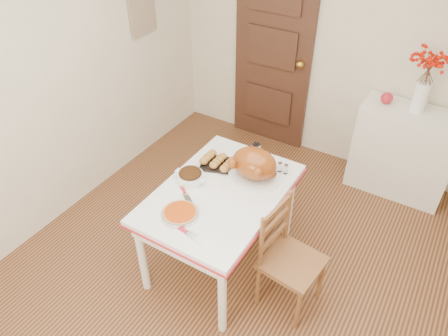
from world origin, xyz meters
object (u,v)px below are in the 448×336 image
Objects in this scene: turkey_platter at (254,165)px; chair_oak at (293,261)px; sideboard at (402,152)px; pumpkin_pie at (180,213)px; kitchen_table at (221,227)px.

chair_oak is at bearing -39.77° from turkey_platter.
sideboard is 3.51× the size of pumpkin_pie.
sideboard is at bearing -4.65° from chair_oak.
kitchen_table is 1.41× the size of chair_oak.
turkey_platter is 0.67m from pumpkin_pie.
chair_oak is at bearing -6.68° from kitchen_table.
kitchen_table is (-0.99, -1.67, -0.07)m from sideboard.
sideboard is 1.70m from turkey_platter.
turkey_platter is at bearing 69.15° from pumpkin_pie.
pumpkin_pie is (-0.10, -0.36, 0.40)m from kitchen_table.
turkey_platter is (-0.50, 0.33, 0.43)m from chair_oak.
chair_oak is (-0.35, -1.74, -0.00)m from sideboard.
chair_oak reaches higher than pumpkin_pie.
chair_oak is (0.64, -0.07, 0.07)m from kitchen_table.
kitchen_table is 4.92× the size of pumpkin_pie.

